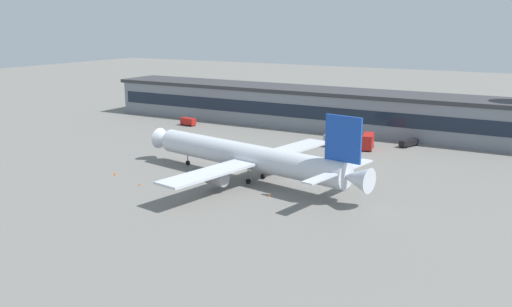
{
  "coord_description": "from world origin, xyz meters",
  "views": [
    {
      "loc": [
        65.27,
        -102.0,
        33.89
      ],
      "look_at": [
        6.12,
        1.82,
        5.0
      ],
      "focal_mm": 38.49,
      "sensor_mm": 36.0,
      "label": 1
    }
  ],
  "objects_px": {
    "crew_van": "(188,121)",
    "traffic_cone_0": "(115,174)",
    "traffic_cone_1": "(140,184)",
    "catering_truck": "(368,141)",
    "traffic_cone_2": "(269,195)",
    "fuel_truck": "(333,138)",
    "belt_loader": "(409,143)",
    "airliner": "(250,157)"
  },
  "relations": [
    {
      "from": "crew_van",
      "to": "traffic_cone_0",
      "type": "distance_m",
      "value": 61.3
    },
    {
      "from": "crew_van",
      "to": "traffic_cone_1",
      "type": "distance_m",
      "value": 68.61
    },
    {
      "from": "catering_truck",
      "to": "traffic_cone_2",
      "type": "height_order",
      "value": "catering_truck"
    },
    {
      "from": "fuel_truck",
      "to": "crew_van",
      "type": "xyz_separation_m",
      "value": [
        -52.85,
        2.9,
        -0.42
      ]
    },
    {
      "from": "belt_loader",
      "to": "airliner",
      "type": "bearing_deg",
      "value": -113.26
    },
    {
      "from": "airliner",
      "to": "traffic_cone_1",
      "type": "distance_m",
      "value": 24.27
    },
    {
      "from": "catering_truck",
      "to": "traffic_cone_2",
      "type": "distance_m",
      "value": 50.0
    },
    {
      "from": "airliner",
      "to": "traffic_cone_2",
      "type": "height_order",
      "value": "airliner"
    },
    {
      "from": "fuel_truck",
      "to": "catering_truck",
      "type": "distance_m",
      "value": 10.59
    },
    {
      "from": "traffic_cone_2",
      "to": "traffic_cone_1",
      "type": "bearing_deg",
      "value": -166.25
    },
    {
      "from": "fuel_truck",
      "to": "traffic_cone_2",
      "type": "bearing_deg",
      "value": -82.3
    },
    {
      "from": "traffic_cone_0",
      "to": "traffic_cone_1",
      "type": "relative_size",
      "value": 1.33
    },
    {
      "from": "belt_loader",
      "to": "traffic_cone_2",
      "type": "relative_size",
      "value": 12.09
    },
    {
      "from": "airliner",
      "to": "traffic_cone_2",
      "type": "xyz_separation_m",
      "value": [
        9.17,
        -8.37,
        -4.98
      ]
    },
    {
      "from": "catering_truck",
      "to": "traffic_cone_0",
      "type": "xyz_separation_m",
      "value": [
        -41.33,
        -53.19,
        -1.93
      ]
    },
    {
      "from": "airliner",
      "to": "crew_van",
      "type": "bearing_deg",
      "value": 138.05
    },
    {
      "from": "catering_truck",
      "to": "crew_van",
      "type": "height_order",
      "value": "catering_truck"
    },
    {
      "from": "fuel_truck",
      "to": "traffic_cone_0",
      "type": "distance_m",
      "value": 62.43
    },
    {
      "from": "airliner",
      "to": "traffic_cone_0",
      "type": "height_order",
      "value": "airliner"
    },
    {
      "from": "crew_van",
      "to": "traffic_cone_1",
      "type": "height_order",
      "value": "crew_van"
    },
    {
      "from": "fuel_truck",
      "to": "catering_truck",
      "type": "xyz_separation_m",
      "value": [
        10.53,
        -1.1,
        0.41
      ]
    },
    {
      "from": "fuel_truck",
      "to": "airliner",
      "type": "bearing_deg",
      "value": -93.07
    },
    {
      "from": "crew_van",
      "to": "traffic_cone_1",
      "type": "xyz_separation_m",
      "value": [
        32.24,
        -60.55,
        -1.18
      ]
    },
    {
      "from": "crew_van",
      "to": "traffic_cone_0",
      "type": "bearing_deg",
      "value": -68.91
    },
    {
      "from": "traffic_cone_1",
      "to": "airliner",
      "type": "bearing_deg",
      "value": 39.48
    },
    {
      "from": "fuel_truck",
      "to": "traffic_cone_2",
      "type": "relative_size",
      "value": 15.48
    },
    {
      "from": "traffic_cone_1",
      "to": "catering_truck",
      "type": "bearing_deg",
      "value": 61.16
    },
    {
      "from": "belt_loader",
      "to": "traffic_cone_0",
      "type": "height_order",
      "value": "belt_loader"
    },
    {
      "from": "belt_loader",
      "to": "crew_van",
      "type": "distance_m",
      "value": 72.31
    },
    {
      "from": "traffic_cone_1",
      "to": "traffic_cone_2",
      "type": "xyz_separation_m",
      "value": [
        27.5,
        6.73,
        0.0
      ]
    },
    {
      "from": "belt_loader",
      "to": "crew_van",
      "type": "relative_size",
      "value": 1.24
    },
    {
      "from": "traffic_cone_0",
      "to": "traffic_cone_1",
      "type": "distance_m",
      "value": 10.73
    },
    {
      "from": "belt_loader",
      "to": "catering_truck",
      "type": "xyz_separation_m",
      "value": [
        -8.77,
        -8.77,
        1.14
      ]
    },
    {
      "from": "catering_truck",
      "to": "crew_van",
      "type": "distance_m",
      "value": 63.51
    },
    {
      "from": "catering_truck",
      "to": "traffic_cone_0",
      "type": "bearing_deg",
      "value": -127.85
    },
    {
      "from": "fuel_truck",
      "to": "traffic_cone_1",
      "type": "bearing_deg",
      "value": -109.67
    },
    {
      "from": "belt_loader",
      "to": "fuel_truck",
      "type": "xyz_separation_m",
      "value": [
        -19.3,
        -7.67,
        0.73
      ]
    },
    {
      "from": "catering_truck",
      "to": "traffic_cone_1",
      "type": "xyz_separation_m",
      "value": [
        -31.14,
        -56.55,
        -2.02
      ]
    },
    {
      "from": "fuel_truck",
      "to": "traffic_cone_0",
      "type": "height_order",
      "value": "fuel_truck"
    },
    {
      "from": "belt_loader",
      "to": "traffic_cone_0",
      "type": "relative_size",
      "value": 9.12
    },
    {
      "from": "airliner",
      "to": "belt_loader",
      "type": "relative_size",
      "value": 8.82
    },
    {
      "from": "belt_loader",
      "to": "traffic_cone_2",
      "type": "distance_m",
      "value": 59.9
    }
  ]
}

